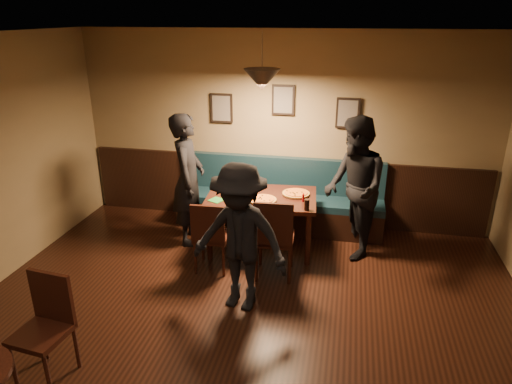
# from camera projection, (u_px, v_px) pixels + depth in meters

# --- Properties ---
(ceiling) EXTENTS (7.00, 7.00, 0.00)m
(ceiling) POSITION_uv_depth(u_px,v_px,m) (206.00, 44.00, 2.92)
(ceiling) COLOR silver
(ceiling) RESTS_ON ground
(wall_back) EXTENTS (6.00, 0.00, 6.00)m
(wall_back) POSITION_uv_depth(u_px,v_px,m) (283.00, 131.00, 6.62)
(wall_back) COLOR #8C704F
(wall_back) RESTS_ON ground
(wainscot) EXTENTS (5.88, 0.06, 1.00)m
(wainscot) POSITION_uv_depth(u_px,v_px,m) (281.00, 190.00, 6.92)
(wainscot) COLOR black
(wainscot) RESTS_ON ground
(booth_bench) EXTENTS (3.00, 0.60, 1.00)m
(booth_bench) POSITION_uv_depth(u_px,v_px,m) (279.00, 196.00, 6.67)
(booth_bench) COLOR #0F232D
(booth_bench) RESTS_ON ground
(picture_left) EXTENTS (0.32, 0.04, 0.42)m
(picture_left) POSITION_uv_depth(u_px,v_px,m) (222.00, 108.00, 6.65)
(picture_left) COLOR black
(picture_left) RESTS_ON wall_back
(picture_center) EXTENTS (0.32, 0.04, 0.42)m
(picture_center) POSITION_uv_depth(u_px,v_px,m) (283.00, 100.00, 6.43)
(picture_center) COLOR black
(picture_center) RESTS_ON wall_back
(picture_right) EXTENTS (0.32, 0.04, 0.42)m
(picture_right) POSITION_uv_depth(u_px,v_px,m) (348.00, 113.00, 6.31)
(picture_right) COLOR black
(picture_right) RESTS_ON wall_back
(pendant_lamp) EXTENTS (0.44, 0.44, 0.25)m
(pendant_lamp) POSITION_uv_depth(u_px,v_px,m) (262.00, 80.00, 5.44)
(pendant_lamp) COLOR black
(pendant_lamp) RESTS_ON ceiling
(dining_table) EXTENTS (1.49, 1.02, 0.76)m
(dining_table) POSITION_uv_depth(u_px,v_px,m) (261.00, 222.00, 6.12)
(dining_table) COLOR black
(dining_table) RESTS_ON floor
(chair_near_left) EXTENTS (0.42, 0.42, 0.92)m
(chair_near_left) POSITION_uv_depth(u_px,v_px,m) (212.00, 235.00, 5.61)
(chair_near_left) COLOR black
(chair_near_left) RESTS_ON floor
(chair_near_right) EXTENTS (0.48, 0.48, 1.02)m
(chair_near_right) POSITION_uv_depth(u_px,v_px,m) (275.00, 236.00, 5.45)
(chair_near_right) COLOR black
(chair_near_right) RESTS_ON floor
(diner_left) EXTENTS (0.53, 0.72, 1.80)m
(diner_left) POSITION_uv_depth(u_px,v_px,m) (188.00, 180.00, 6.16)
(diner_left) COLOR black
(diner_left) RESTS_ON floor
(diner_right) EXTENTS (0.93, 1.06, 1.83)m
(diner_right) POSITION_uv_depth(u_px,v_px,m) (354.00, 188.00, 5.80)
(diner_right) COLOR black
(diner_right) RESTS_ON floor
(diner_front) EXTENTS (1.15, 0.79, 1.63)m
(diner_front) POSITION_uv_depth(u_px,v_px,m) (240.00, 238.00, 4.74)
(diner_front) COLOR black
(diner_front) RESTS_ON floor
(pizza_a) EXTENTS (0.43, 0.43, 0.04)m
(pizza_a) POSITION_uv_depth(u_px,v_px,m) (234.00, 190.00, 6.14)
(pizza_a) COLOR #D16527
(pizza_a) RESTS_ON dining_table
(pizza_b) EXTENTS (0.44, 0.44, 0.04)m
(pizza_b) POSITION_uv_depth(u_px,v_px,m) (263.00, 200.00, 5.81)
(pizza_b) COLOR orange
(pizza_b) RESTS_ON dining_table
(pizza_c) EXTENTS (0.43, 0.43, 0.04)m
(pizza_c) POSITION_uv_depth(u_px,v_px,m) (296.00, 193.00, 6.01)
(pizza_c) COLOR orange
(pizza_c) RESTS_ON dining_table
(soda_glass) EXTENTS (0.08, 0.08, 0.14)m
(soda_glass) POSITION_uv_depth(u_px,v_px,m) (307.00, 205.00, 5.54)
(soda_glass) COLOR black
(soda_glass) RESTS_ON dining_table
(tabasco_bottle) EXTENTS (0.04, 0.04, 0.12)m
(tabasco_bottle) POSITION_uv_depth(u_px,v_px,m) (303.00, 197.00, 5.79)
(tabasco_bottle) COLOR maroon
(tabasco_bottle) RESTS_ON dining_table
(napkin_a) EXTENTS (0.19, 0.19, 0.01)m
(napkin_a) POSITION_uv_depth(u_px,v_px,m) (221.00, 186.00, 6.34)
(napkin_a) COLOR #1B6835
(napkin_a) RESTS_ON dining_table
(napkin_b) EXTENTS (0.22, 0.22, 0.01)m
(napkin_b) POSITION_uv_depth(u_px,v_px,m) (216.00, 200.00, 5.85)
(napkin_b) COLOR #207927
(napkin_b) RESTS_ON dining_table
(cutlery_set) EXTENTS (0.18, 0.02, 0.00)m
(cutlery_set) POSITION_uv_depth(u_px,v_px,m) (256.00, 209.00, 5.59)
(cutlery_set) COLOR silver
(cutlery_set) RESTS_ON dining_table
(cafe_chair_far) EXTENTS (0.46, 0.46, 0.94)m
(cafe_chair_far) POSITION_uv_depth(u_px,v_px,m) (40.00, 332.00, 3.87)
(cafe_chair_far) COLOR black
(cafe_chair_far) RESTS_ON floor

